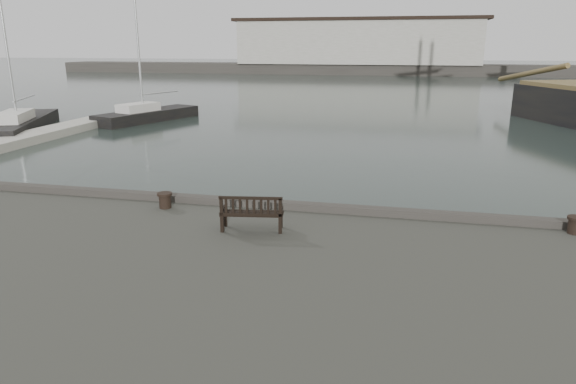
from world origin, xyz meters
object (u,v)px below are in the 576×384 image
object	(u,v)px
bench	(252,219)
yacht_d	(148,118)
bollard_right	(575,225)
bollard_left	(165,200)
yacht_b	(21,127)

from	to	relation	value
bench	yacht_d	distance (m)	29.84
bollard_right	yacht_d	world-z (taller)	yacht_d
bollard_left	yacht_b	size ratio (longest dim) A/B	0.03
bollard_left	yacht_d	distance (m)	27.60
bollard_left	yacht_b	bearing A→B (deg)	136.76
bench	yacht_b	world-z (taller)	yacht_b
yacht_b	yacht_d	distance (m)	8.66
bench	bollard_left	size ratio (longest dim) A/B	3.66
bollard_right	yacht_b	xyz separation A→B (m)	(-28.84, 17.88, -1.50)
bollard_right	yacht_d	xyz separation A→B (m)	(-22.68, 23.97, -1.52)
bollard_left	yacht_b	distance (m)	26.52
bollard_left	bollard_right	world-z (taller)	bollard_left
bench	bollard_left	world-z (taller)	bench
bench	bollard_left	bearing A→B (deg)	148.48
bollard_left	bollard_right	size ratio (longest dim) A/B	1.03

